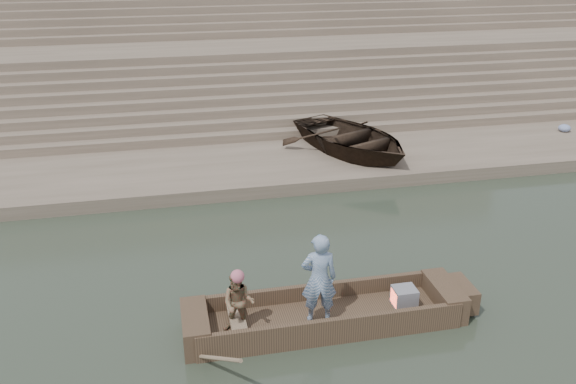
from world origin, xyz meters
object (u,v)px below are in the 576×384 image
object	(u,v)px
main_rowboat	(324,320)
standing_man	(319,279)
beached_rowboat	(352,138)
rowing_man	(238,303)
television	(404,297)

from	to	relation	value
main_rowboat	standing_man	xyz separation A→B (m)	(-0.17, -0.13, 1.06)
standing_man	beached_rowboat	xyz separation A→B (m)	(3.40, 8.67, -0.27)
rowing_man	television	size ratio (longest dim) A/B	2.77
standing_man	rowing_man	world-z (taller)	standing_man
main_rowboat	rowing_man	bearing A→B (deg)	-174.75
television	main_rowboat	bearing A→B (deg)	180.00
main_rowboat	standing_man	world-z (taller)	standing_man
main_rowboat	television	distance (m)	1.69
rowing_man	television	xyz separation A→B (m)	(3.39, 0.16, -0.44)
main_rowboat	rowing_man	xyz separation A→B (m)	(-1.73, -0.16, 0.75)
main_rowboat	standing_man	size ratio (longest dim) A/B	2.64
main_rowboat	rowing_man	distance (m)	1.89
rowing_man	beached_rowboat	distance (m)	10.01
television	rowing_man	bearing A→B (deg)	-177.32
main_rowboat	television	world-z (taller)	television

